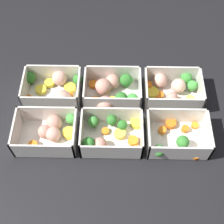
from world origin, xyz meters
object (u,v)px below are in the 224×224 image
at_px(container_near_left, 173,89).
at_px(container_far_center, 110,134).
at_px(container_far_right, 50,132).
at_px(container_near_right, 55,89).
at_px(container_near_center, 112,91).
at_px(container_far_left, 176,137).

height_order(container_near_left, container_far_center, same).
bearing_deg(container_far_center, container_far_right, -1.66).
bearing_deg(container_far_right, container_near_right, -88.79).
distance_m(container_near_left, container_far_right, 0.39).
relative_size(container_near_center, container_far_left, 1.00).
xyz_separation_m(container_near_right, container_far_center, (-0.17, 0.15, -0.00)).
xyz_separation_m(container_far_center, container_far_right, (0.17, -0.00, -0.00)).
distance_m(container_far_left, container_far_right, 0.35).
height_order(container_near_center, container_far_center, same).
height_order(container_near_left, container_far_left, same).
bearing_deg(container_near_center, container_far_left, 139.77).
xyz_separation_m(container_far_left, container_far_center, (0.18, -0.01, -0.00)).
bearing_deg(container_far_left, container_near_right, -24.42).
relative_size(container_near_right, container_far_right, 1.08).
distance_m(container_near_center, container_far_left, 0.23).
bearing_deg(container_near_right, container_far_right, 91.21).
bearing_deg(container_far_left, container_far_center, -2.37).
xyz_separation_m(container_near_center, container_near_right, (0.17, -0.01, -0.00)).
distance_m(container_near_center, container_far_right, 0.22).
relative_size(container_near_left, container_near_center, 1.03).
distance_m(container_near_right, container_far_left, 0.39).
xyz_separation_m(container_near_left, container_far_left, (0.01, 0.17, 0.00)).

